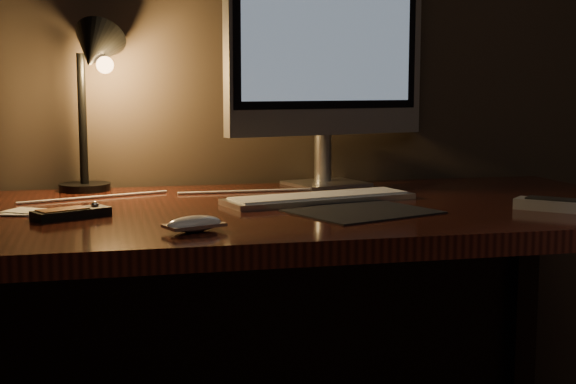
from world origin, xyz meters
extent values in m
cube|color=#3B140D|center=(0.00, 1.85, 0.73)|extent=(1.60, 0.75, 0.04)
cube|color=black|center=(0.75, 2.18, 0.35)|extent=(0.06, 0.06, 0.71)
cube|color=black|center=(0.00, 2.20, 0.45)|extent=(1.48, 0.02, 0.51)
cube|color=silver|center=(0.20, 2.17, 0.75)|extent=(0.21, 0.19, 0.01)
cylinder|color=silver|center=(0.20, 2.20, 0.82)|extent=(0.05, 0.05, 0.12)
cube|color=silver|center=(0.20, 2.16, 1.09)|extent=(0.52, 0.17, 0.43)
cube|color=black|center=(0.20, 2.14, 1.12)|extent=(0.48, 0.14, 0.37)
cube|color=#8095AE|center=(0.20, 2.14, 1.12)|extent=(0.45, 0.13, 0.33)
cube|color=silver|center=(0.11, 1.90, 0.76)|extent=(0.42, 0.21, 0.02)
cube|color=black|center=(0.15, 1.74, 0.75)|extent=(0.31, 0.28, 0.00)
ellipsoid|color=white|center=(-0.18, 1.61, 0.76)|extent=(0.11, 0.08, 0.02)
cube|color=black|center=(-0.38, 1.80, 0.76)|extent=(0.15, 0.11, 0.02)
cube|color=brown|center=(-0.38, 1.80, 0.77)|extent=(0.10, 0.08, 0.00)
sphere|color=silver|center=(-0.38, 1.80, 0.77)|extent=(0.01, 0.01, 0.01)
cube|color=gray|center=(0.54, 1.65, 0.76)|extent=(0.19, 0.18, 0.02)
cube|color=black|center=(0.54, 1.65, 0.77)|extent=(0.15, 0.15, 0.00)
cylinder|color=red|center=(0.54, 1.65, 0.78)|extent=(0.01, 0.01, 0.00)
cylinder|color=#0C8C19|center=(0.54, 1.65, 0.78)|extent=(0.01, 0.01, 0.00)
cylinder|color=gold|center=(0.54, 1.65, 0.78)|extent=(0.01, 0.01, 0.00)
cylinder|color=#1433BF|center=(0.54, 1.65, 0.78)|extent=(0.01, 0.01, 0.00)
cube|color=white|center=(-0.46, 1.87, 0.75)|extent=(0.13, 0.11, 0.01)
cylinder|color=black|center=(-0.37, 2.19, 0.76)|extent=(0.13, 0.13, 0.02)
cylinder|color=black|center=(-0.37, 2.19, 0.91)|extent=(0.02, 0.02, 0.30)
cone|color=black|center=(-0.34, 2.15, 1.07)|extent=(0.17, 0.18, 0.15)
sphere|color=#FFB266|center=(-0.31, 2.13, 1.03)|extent=(0.04, 0.04, 0.04)
cylinder|color=white|center=(-0.18, 2.05, 0.75)|extent=(0.64, 0.10, 0.01)
camera|label=1|loc=(-0.33, 0.31, 0.99)|focal=50.00mm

